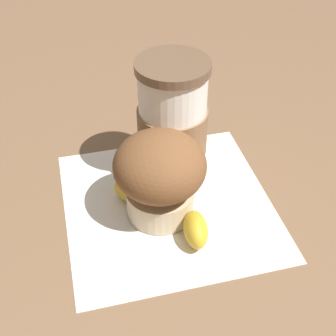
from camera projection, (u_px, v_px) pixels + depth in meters
The scene contains 5 objects.
ground_plane at pixel (168, 205), 0.55m from camera, with size 3.00×3.00×0.00m, color brown.
paper_napkin at pixel (168, 204), 0.55m from camera, with size 0.24×0.24×0.00m, color white.
coffee_cup at pixel (172, 123), 0.55m from camera, with size 0.08×0.08×0.15m.
muffin at pixel (160, 174), 0.50m from camera, with size 0.10×0.10×0.10m.
banana at pixel (166, 207), 0.52m from camera, with size 0.13×0.10×0.03m.
Camera 1 is at (0.37, -0.09, 0.39)m, focal length 50.00 mm.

